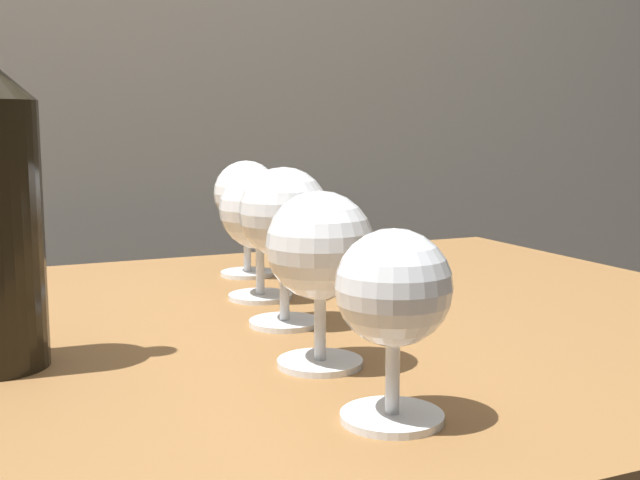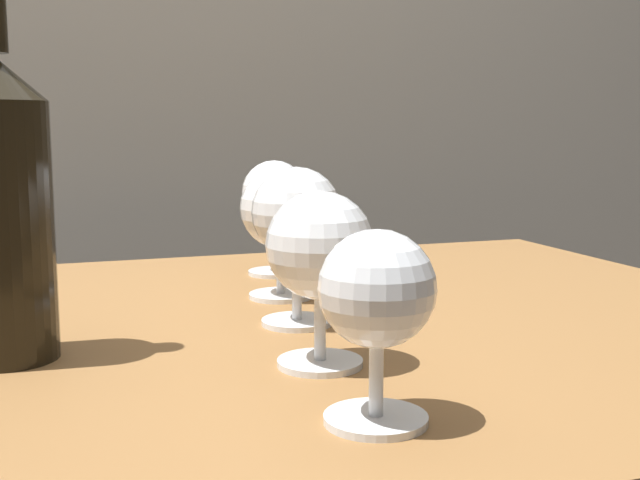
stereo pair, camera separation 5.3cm
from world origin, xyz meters
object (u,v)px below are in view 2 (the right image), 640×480
object	(u,v)px
wine_glass_rose	(296,216)
wine_glass_port	(280,212)
wine_glass_merlot	(377,296)
wine_glass_amber	(274,196)
wine_glass_cabernet	(320,251)

from	to	relation	value
wine_glass_rose	wine_glass_port	bearing A→B (deg)	81.00
wine_glass_merlot	wine_glass_amber	distance (m)	0.50
wine_glass_cabernet	wine_glass_amber	bearing A→B (deg)	79.29
wine_glass_port	wine_glass_amber	bearing A→B (deg)	76.73
wine_glass_port	wine_glass_amber	world-z (taller)	wine_glass_amber
wine_glass_cabernet	wine_glass_amber	xyz separation A→B (m)	(0.07, 0.37, 0.01)
wine_glass_cabernet	wine_glass_rose	xyz separation A→B (m)	(0.02, 0.13, 0.01)
wine_glass_cabernet	wine_glass_port	size ratio (longest dim) A/B	0.97
wine_glass_merlot	wine_glass_port	world-z (taller)	wine_glass_port
wine_glass_amber	wine_glass_cabernet	bearing A→B (deg)	-100.71
wine_glass_merlot	wine_glass_port	distance (m)	0.37
wine_glass_merlot	wine_glass_rose	distance (m)	0.25
wine_glass_merlot	wine_glass_rose	bearing A→B (deg)	83.71
wine_glass_cabernet	wine_glass_rose	world-z (taller)	wine_glass_rose
wine_glass_merlot	wine_glass_amber	world-z (taller)	wine_glass_amber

